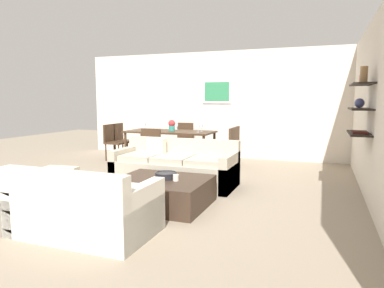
{
  "coord_description": "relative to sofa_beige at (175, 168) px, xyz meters",
  "views": [
    {
      "loc": [
        2.37,
        -5.17,
        1.48
      ],
      "look_at": [
        0.35,
        0.2,
        0.75
      ],
      "focal_mm": 32.62,
      "sensor_mm": 36.0,
      "label": 1
    }
  ],
  "objects": [
    {
      "name": "dining_chair_right_near",
      "position": [
        0.47,
        1.76,
        0.21
      ],
      "size": [
        0.44,
        0.44,
        0.88
      ],
      "color": "#422D1E",
      "rests_on": "ground"
    },
    {
      "name": "wine_glass_right_far",
      "position": [
        -0.23,
        2.08,
        0.58
      ],
      "size": [
        0.07,
        0.07,
        0.17
      ],
      "color": "silver",
      "rests_on": "dining_table"
    },
    {
      "name": "dining_chair_foot",
      "position": [
        -0.97,
        1.1,
        0.21
      ],
      "size": [
        0.44,
        0.44,
        0.88
      ],
      "color": "#422D1E",
      "rests_on": "ground"
    },
    {
      "name": "coffee_table",
      "position": [
        0.31,
        -1.19,
        -0.1
      ],
      "size": [
        1.28,
        1.09,
        0.38
      ],
      "color": "#38281E",
      "rests_on": "ground"
    },
    {
      "name": "dining_chair_head",
      "position": [
        -0.97,
        2.82,
        0.21
      ],
      "size": [
        0.44,
        0.44,
        0.88
      ],
      "color": "#422D1E",
      "rests_on": "ground"
    },
    {
      "name": "dining_table",
      "position": [
        -0.97,
        1.96,
        0.39
      ],
      "size": [
        2.07,
        0.91,
        0.75
      ],
      "color": "#422D1E",
      "rests_on": "ground"
    },
    {
      "name": "dining_chair_right_far",
      "position": [
        0.47,
        2.17,
        0.21
      ],
      "size": [
        0.44,
        0.44,
        0.88
      ],
      "color": "#422D1E",
      "rests_on": "ground"
    },
    {
      "name": "candle_jar",
      "position": [
        0.55,
        -1.23,
        0.13
      ],
      "size": [
        0.08,
        0.08,
        0.09
      ],
      "primitive_type": "cylinder",
      "color": "silver",
      "rests_on": "coffee_table"
    },
    {
      "name": "wine_glass_left_far",
      "position": [
        -1.72,
        2.08,
        0.58
      ],
      "size": [
        0.08,
        0.08,
        0.16
      ],
      "color": "silver",
      "rests_on": "dining_table"
    },
    {
      "name": "decorative_bowl",
      "position": [
        0.36,
        -1.13,
        0.13
      ],
      "size": [
        0.31,
        0.31,
        0.09
      ],
      "color": "black",
      "rests_on": "coffee_table"
    },
    {
      "name": "ground_plane",
      "position": [
        0.03,
        -0.34,
        -0.29
      ],
      "size": [
        18.0,
        18.0,
        0.0
      ],
      "primitive_type": "plane",
      "color": "gray"
    },
    {
      "name": "wine_glass_right_near",
      "position": [
        -0.23,
        1.85,
        0.59
      ],
      "size": [
        0.07,
        0.07,
        0.18
      ],
      "color": "silver",
      "rests_on": "dining_table"
    },
    {
      "name": "sofa_beige",
      "position": [
        0.0,
        0.0,
        0.0
      ],
      "size": [
        2.13,
        0.9,
        0.78
      ],
      "color": "#B2A893",
      "rests_on": "ground"
    },
    {
      "name": "dining_chair_left_far",
      "position": [
        -2.42,
        2.17,
        0.21
      ],
      "size": [
        0.44,
        0.44,
        0.88
      ],
      "color": "#422D1E",
      "rests_on": "ground"
    },
    {
      "name": "centerpiece_vase",
      "position": [
        -0.93,
        1.98,
        0.59
      ],
      "size": [
        0.16,
        0.16,
        0.26
      ],
      "color": "teal",
      "rests_on": "dining_table"
    },
    {
      "name": "dining_chair_left_near",
      "position": [
        -2.42,
        1.76,
        0.21
      ],
      "size": [
        0.44,
        0.44,
        0.88
      ],
      "color": "#422D1E",
      "rests_on": "ground"
    },
    {
      "name": "wine_glass_head",
      "position": [
        -0.97,
        2.36,
        0.57
      ],
      "size": [
        0.08,
        0.08,
        0.16
      ],
      "color": "silver",
      "rests_on": "dining_table"
    },
    {
      "name": "back_wall_unit",
      "position": [
        0.32,
        3.19,
        1.06
      ],
      "size": [
        8.4,
        0.09,
        2.7
      ],
      "color": "silver",
      "rests_on": "ground"
    },
    {
      "name": "loveseat_white",
      "position": [
        -0.04,
        -2.45,
        0.0
      ],
      "size": [
        1.52,
        0.9,
        0.78
      ],
      "color": "silver",
      "rests_on": "ground"
    },
    {
      "name": "right_wall_shelf_unit",
      "position": [
        3.05,
        0.26,
        1.06
      ],
      "size": [
        0.34,
        8.2,
        2.7
      ],
      "color": "silver",
      "rests_on": "ground"
    }
  ]
}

